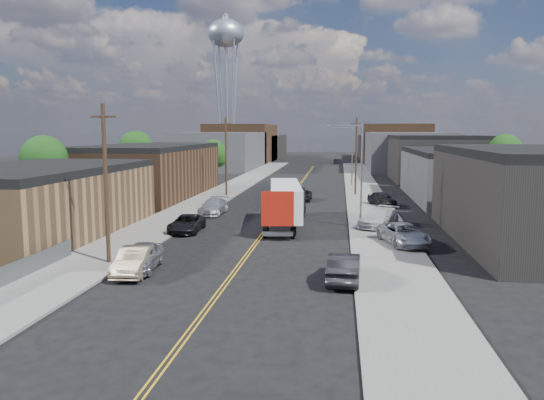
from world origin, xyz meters
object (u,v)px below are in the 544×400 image
(car_right_lot_a, at_px, (404,234))
(car_right_lot_b, at_px, (379,218))
(car_right_lot_c, at_px, (382,199))
(car_left_c, at_px, (187,224))
(semi_truck, at_px, (287,200))
(car_right_oncoming, at_px, (344,267))
(car_left_b, at_px, (135,261))
(car_left_a, at_px, (141,257))
(car_ahead_truck, at_px, (302,195))
(water_tower, at_px, (226,39))
(car_left_d, at_px, (213,207))

(car_right_lot_a, height_order, car_right_lot_b, car_right_lot_b)
(car_right_lot_c, bearing_deg, car_left_c, -158.72)
(semi_truck, xyz_separation_m, car_right_oncoming, (4.97, -17.70, -1.35))
(car_right_lot_b, bearing_deg, car_left_b, -108.20)
(car_left_a, bearing_deg, semi_truck, 60.98)
(car_right_lot_b, relative_size, car_right_lot_c, 1.25)
(car_left_b, xyz_separation_m, car_left_c, (-0.70, 13.03, -0.07))
(semi_truck, height_order, car_right_lot_b, semi_truck)
(semi_truck, xyz_separation_m, car_left_c, (-7.90, -4.67, -1.45))
(semi_truck, bearing_deg, car_right_oncoming, -81.65)
(car_right_lot_a, xyz_separation_m, car_right_lot_c, (0.01, 20.60, -0.01))
(car_right_lot_c, height_order, car_ahead_truck, car_right_lot_c)
(car_ahead_truck, bearing_deg, car_left_a, -101.76)
(water_tower, distance_m, car_left_b, 107.53)
(car_right_lot_b, bearing_deg, car_right_lot_a, -55.74)
(water_tower, relative_size, car_right_lot_b, 6.75)
(car_left_b, height_order, car_right_lot_a, car_right_lot_a)
(water_tower, relative_size, car_left_d, 6.88)
(car_left_a, height_order, car_right_lot_b, car_right_lot_b)
(car_left_a, relative_size, car_right_lot_a, 0.88)
(car_right_lot_c, bearing_deg, car_right_lot_b, -119.10)
(car_left_a, bearing_deg, car_left_b, -98.93)
(semi_truck, bearing_deg, car_ahead_truck, 81.90)
(car_left_d, height_order, car_right_lot_b, car_right_lot_b)
(car_left_b, bearing_deg, car_right_lot_a, 24.10)
(water_tower, distance_m, car_right_oncoming, 110.02)
(water_tower, height_order, car_left_c, water_tower)
(car_right_oncoming, height_order, car_right_lot_b, car_right_lot_b)
(car_right_lot_b, relative_size, car_ahead_truck, 1.19)
(car_right_lot_a, relative_size, car_ahead_truck, 1.19)
(car_left_c, distance_m, car_right_oncoming, 18.31)
(car_left_d, bearing_deg, car_ahead_truck, 56.19)
(car_left_d, bearing_deg, car_right_lot_c, 25.57)
(car_ahead_truck, bearing_deg, car_left_c, -110.37)
(semi_truck, bearing_deg, car_left_b, -119.47)
(car_left_c, bearing_deg, car_left_b, -89.24)
(car_right_lot_a, bearing_deg, car_left_a, -167.28)
(car_left_a, height_order, car_right_lot_a, car_right_lot_a)
(car_right_oncoming, bearing_deg, semi_truck, -71.51)
(semi_truck, distance_m, car_right_oncoming, 18.43)
(water_tower, xyz_separation_m, car_right_oncoming, (28.47, -102.00, -29.83))
(car_left_b, distance_m, car_right_lot_b, 22.66)
(car_left_a, distance_m, car_right_lot_a, 18.64)
(car_left_d, distance_m, car_right_lot_c, 18.89)
(semi_truck, height_order, car_right_lot_a, semi_truck)
(car_left_a, relative_size, car_right_lot_c, 1.10)
(car_left_b, relative_size, car_right_lot_a, 0.87)
(car_left_a, distance_m, car_right_oncoming, 12.15)
(car_right_lot_a, height_order, car_right_lot_c, car_right_lot_a)
(car_right_oncoming, height_order, car_right_lot_c, car_right_lot_c)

